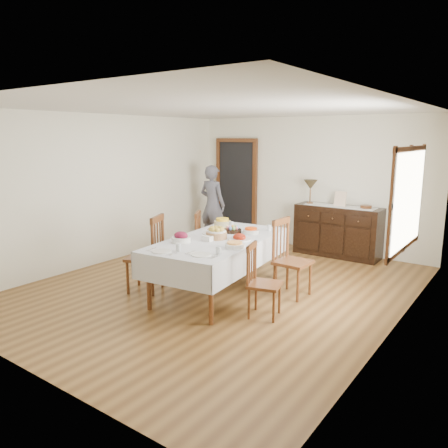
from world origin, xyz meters
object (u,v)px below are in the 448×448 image
Objects in this scene: dining_table at (218,245)px; person at (212,202)px; chair_left_near at (148,253)px; chair_right_near at (261,280)px; sideboard at (338,231)px; chair_right_far at (289,257)px; chair_left_far at (189,243)px; table_lamp at (311,185)px.

person is (-1.88, 2.35, 0.17)m from dining_table.
person is (-1.01, 2.88, 0.31)m from chair_left_near.
person is at bearing 30.55° from chair_right_near.
chair_right_far is at bearing -84.70° from sideboard.
table_lamp is (0.94, 2.48, 0.77)m from chair_left_far.
chair_right_far is at bearing -11.42° from chair_right_near.
chair_right_near is 0.88m from chair_right_far.
sideboard reaches higher than dining_table.
chair_right_far is (0.86, 0.52, -0.16)m from dining_table.
chair_left_far is 2.76m from table_lamp.
sideboard is at bearing 71.46° from dining_table.
person reaches higher than dining_table.
chair_right_far is 2.41m from sideboard.
chair_left_far reaches higher than sideboard.
chair_right_far is at bearing 24.91° from dining_table.
dining_table is at bearing -91.36° from table_lamp.
chair_right_far is at bearing -71.47° from table_lamp.
chair_left_far is (-0.87, 0.39, -0.18)m from dining_table.
chair_right_near is at bearing 72.66° from chair_left_near.
chair_right_far is (1.73, 0.13, 0.02)m from chair_left_far.
chair_right_near is 2.01× the size of table_lamp.
dining_table is 2.99m from sideboard.
chair_right_far is 3.31m from person.
chair_left_near is at bearing -113.55° from sideboard.
person is at bearing 58.15° from chair_right_far.
chair_left_near is at bearing -30.19° from chair_left_far.
table_lamp is at bearing -176.24° from sideboard.
chair_left_far is (-0.01, 0.92, -0.04)m from chair_left_near.
sideboard is (1.51, 2.52, -0.05)m from chair_left_far.
chair_left_near is 3.76m from sideboard.
chair_left_near reaches higher than chair_right_far.
table_lamp is at bearing 128.73° from chair_left_far.
chair_right_near is 0.85× the size of chair_right_far.
table_lamp is (-0.85, 3.23, 0.83)m from chair_right_near.
chair_right_near is at bearing -27.57° from dining_table.
person reaches higher than chair_right_far.
sideboard is 1.00m from table_lamp.
chair_right_far is 0.69× the size of sideboard.
dining_table is 2.65× the size of chair_right_near.
chair_left_far is at bearing 157.53° from chair_left_near.
person reaches higher than table_lamp.
chair_left_near is 3.61m from table_lamp.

